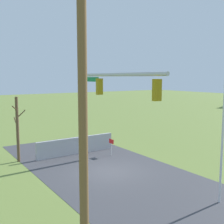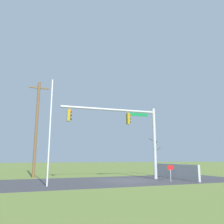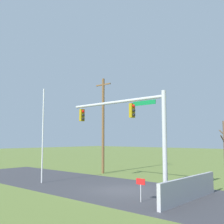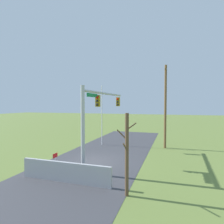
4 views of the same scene
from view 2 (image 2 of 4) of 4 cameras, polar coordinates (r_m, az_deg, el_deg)
name	(u,v)px [view 2 (image 2 of 4)]	position (r m, az deg, el deg)	size (l,w,h in m)	color
ground_plane	(126,180)	(19.35, 3.62, -16.71)	(160.00, 160.00, 0.00)	olive
road_surface	(78,182)	(18.11, -8.56, -16.95)	(28.00, 8.00, 0.01)	#3D3D42
sidewalk_corner	(166,179)	(21.48, 13.27, -15.90)	(6.00, 6.00, 0.01)	#B7B5AD
retaining_fence	(175,171)	(21.49, 15.41, -14.10)	(0.20, 6.19, 1.27)	#A8A8AD
signal_mast	(129,127)	(20.02, 4.31, -3.70)	(8.50, 0.67, 6.24)	#B2B5BA
flagpole	(50,131)	(15.90, -15.27, -4.51)	(0.10, 0.10, 7.18)	silver
utility_pole	(36,126)	(23.32, -18.35, -3.39)	(1.90, 0.26, 9.29)	brown
bare_tree	(155,153)	(25.21, 10.69, -10.11)	(1.27, 1.02, 4.45)	brown
open_sign	(170,170)	(18.85, 14.37, -13.76)	(0.56, 0.04, 1.22)	silver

